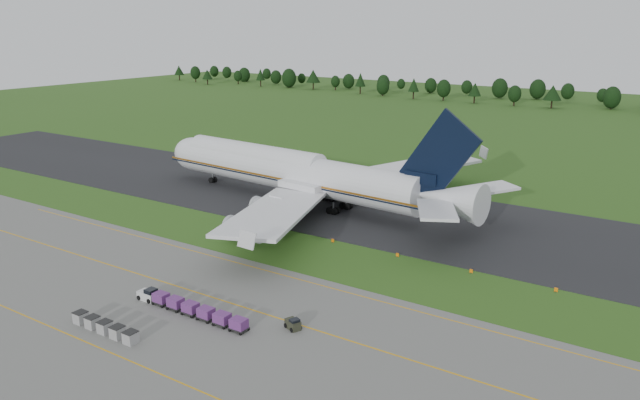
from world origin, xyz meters
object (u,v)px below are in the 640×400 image
Objects in this scene: aircraft at (296,172)px; edge_markers at (433,263)px; baggage_train at (189,307)px; uld_row at (105,327)px; utility_cart at (293,324)px.

aircraft is 2.13× the size of edge_markers.
edge_markers is at bearing 60.10° from baggage_train.
uld_row is 0.29× the size of edge_markers.
edge_markers is (24.77, 44.13, -0.56)m from uld_row.
edge_markers is at bearing 79.06° from utility_cart.
utility_cart is (14.01, 4.28, -0.34)m from baggage_train.
aircraft is 43.79m from edge_markers.
aircraft is at bearing 103.49° from uld_row.
uld_row reaches higher than edge_markers.
aircraft reaches higher than edge_markers.
aircraft reaches higher than baggage_train.
uld_row is (14.81, -61.74, -5.77)m from aircraft.
uld_row is (-18.93, -13.86, 0.21)m from utility_cart.
aircraft reaches higher than uld_row.
uld_row is at bearing -119.31° from edge_markers.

